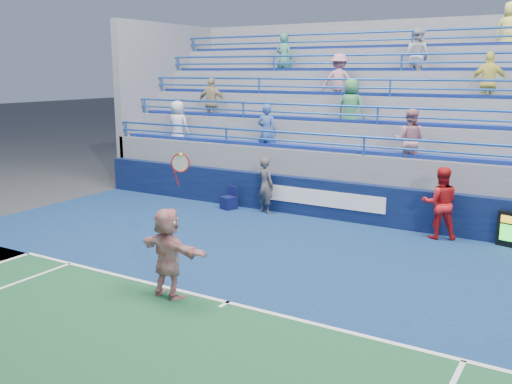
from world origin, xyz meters
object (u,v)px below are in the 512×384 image
Objects in this scene: tennis_player at (168,253)px; ball_girl at (440,203)px; line_judge at (266,185)px; judge_chair at (229,202)px.

tennis_player reaches higher than ball_girl.
ball_girl is at bearing 62.34° from tennis_player.
line_judge is at bearing -22.60° from ball_girl.
tennis_player is 7.22m from ball_girl.
tennis_player is at bearing 124.69° from line_judge.
judge_chair is at bearing -20.64° from ball_girl.
judge_chair is at bearing 114.38° from tennis_player.
tennis_player is 1.65× the size of line_judge.
judge_chair is 6.22m from ball_girl.
ball_girl reaches higher than judge_chair.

